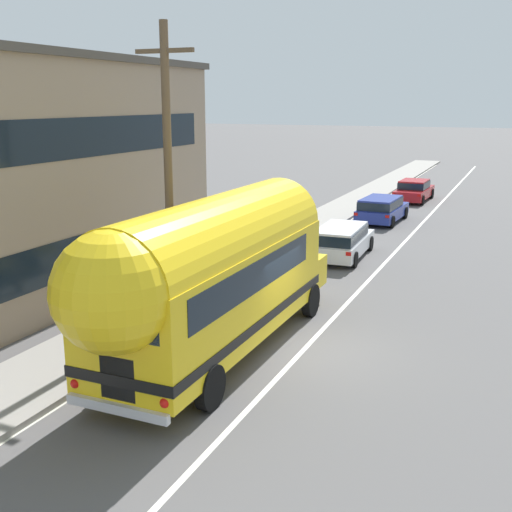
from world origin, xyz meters
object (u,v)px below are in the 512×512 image
(utility_pole, at_px, (168,172))
(painted_bus, at_px, (211,272))
(car_second, at_px, (382,208))
(car_third, at_px, (414,190))
(car_lead, at_px, (341,239))

(utility_pole, height_order, painted_bus, utility_pole)
(painted_bus, relative_size, car_second, 2.45)
(painted_bus, distance_m, car_third, 28.62)
(painted_bus, relative_size, car_lead, 2.41)
(utility_pole, distance_m, painted_bus, 4.02)
(car_second, relative_size, car_third, 0.95)
(car_third, bearing_deg, utility_pole, -95.69)
(car_second, distance_m, car_third, 8.33)
(car_lead, xyz_separation_m, car_second, (-0.22, 8.60, -0.01))
(car_lead, bearing_deg, car_third, 89.72)
(utility_pole, xyz_separation_m, car_second, (2.32, 17.94, -3.64))
(car_third, bearing_deg, car_lead, -90.28)
(car_lead, height_order, car_second, same)
(car_lead, distance_m, car_third, 16.93)
(utility_pole, distance_m, car_second, 18.45)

